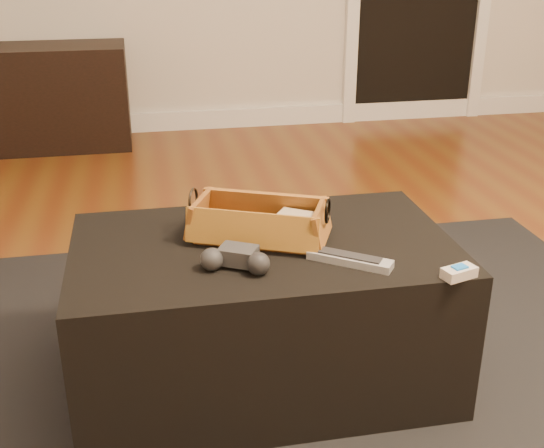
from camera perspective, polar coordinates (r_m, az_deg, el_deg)
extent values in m
cube|color=brown|center=(2.08, 5.63, -11.72)|extent=(5.00, 5.50, 0.01)
cube|color=white|center=(4.53, -4.11, 8.79)|extent=(5.00, 0.04, 0.12)
cube|color=black|center=(1.97, -0.42, -13.50)|extent=(2.60, 2.00, 0.01)
cube|color=black|center=(1.89, -0.72, -7.35)|extent=(1.00, 0.60, 0.42)
cube|color=black|center=(1.80, -1.75, -0.66)|extent=(0.20, 0.10, 0.02)
cube|color=tan|center=(1.81, 2.08, 0.03)|extent=(0.12, 0.11, 0.05)
cube|color=brown|center=(1.82, -1.08, -1.02)|extent=(0.35, 0.27, 0.01)
cube|color=#AF6727|center=(1.87, -0.50, 1.43)|extent=(0.33, 0.17, 0.09)
cube|color=#A26924|center=(1.72, -1.73, -0.51)|extent=(0.33, 0.17, 0.09)
cube|color=#955721|center=(1.76, 4.19, 0.03)|extent=(0.10, 0.17, 0.09)
cube|color=#975922|center=(1.84, -6.16, 0.94)|extent=(0.10, 0.17, 0.09)
torus|color=black|center=(1.75, 4.67, 1.09)|extent=(0.03, 0.06, 0.07)
torus|color=#2F281F|center=(1.83, -6.62, 2.04)|extent=(0.03, 0.06, 0.07)
cube|color=#2F2F31|center=(1.66, -2.84, -2.62)|extent=(0.11, 0.10, 0.04)
sphere|color=#28282A|center=(1.65, -5.06, -2.96)|extent=(0.07, 0.07, 0.06)
sphere|color=black|center=(1.62, -1.14, -3.34)|extent=(0.07, 0.07, 0.06)
cube|color=#A7AAAF|center=(1.69, 6.52, -2.99)|extent=(0.20, 0.16, 0.02)
cube|color=#232325|center=(1.68, 6.54, -2.61)|extent=(0.15, 0.12, 0.00)
cube|color=beige|center=(1.67, 15.38, -3.94)|extent=(0.09, 0.06, 0.03)
cube|color=#1C79F0|center=(1.66, 15.43, -3.49)|extent=(0.04, 0.03, 0.01)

